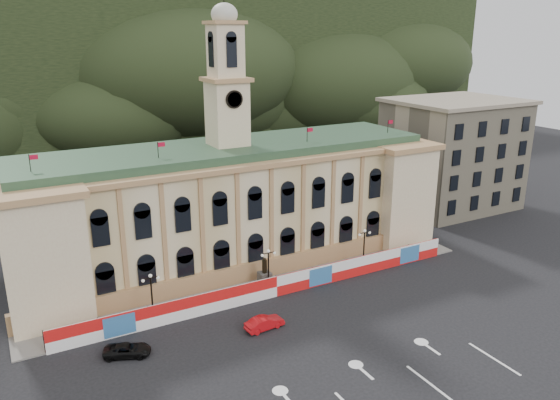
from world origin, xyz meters
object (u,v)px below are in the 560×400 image
lamp_center (268,266)px  red_sedan (264,323)px  black_suv (127,350)px  statue (265,277)px

lamp_center → red_sedan: (-4.54, -7.80, -2.38)m
black_suv → statue: bearing=-47.2°
statue → lamp_center: bearing=-90.0°
lamp_center → red_sedan: 9.33m
statue → black_suv: statue is taller
red_sedan → black_suv: bearing=77.0°
statue → red_sedan: statue is taller
statue → red_sedan: bearing=-117.3°
statue → black_suv: (-18.20, -6.89, -0.57)m
red_sedan → lamp_center: bearing=-35.2°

